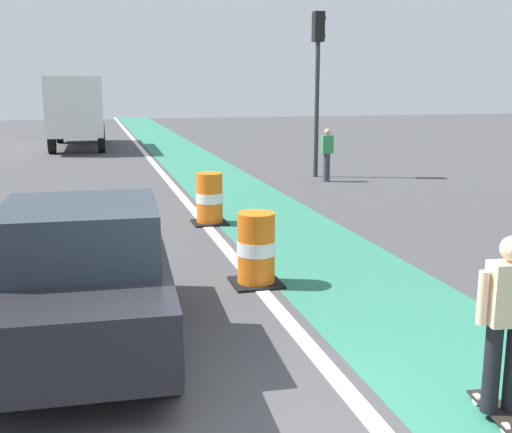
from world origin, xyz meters
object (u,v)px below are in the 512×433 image
Objects in this scene: skateboarder_on_lane at (506,323)px; delivery_truck_down_block at (77,108)px; pedestrian_crossing at (327,153)px; traffic_barrel_mid at (209,199)px; traffic_light_corner at (318,65)px; traffic_barrel_front at (256,250)px; parked_sedan_nearest at (84,277)px.

skateboarder_on_lane is 0.22× the size of delivery_truck_down_block.
traffic_barrel_mid is at bearing -132.96° from pedestrian_crossing.
traffic_light_corner reaches higher than skateboarder_on_lane.
skateboarder_on_lane reaches higher than pedestrian_crossing.
skateboarder_on_lane is 4.45m from traffic_barrel_front.
pedestrian_crossing is at bearing 62.99° from traffic_barrel_front.
traffic_light_corner is at bearing 65.25° from traffic_barrel_front.
traffic_light_corner is (4.70, 10.20, 2.97)m from traffic_barrel_front.
traffic_barrel_front and traffic_barrel_mid have the same top height.
skateboarder_on_lane is at bearing -103.92° from traffic_light_corner.
pedestrian_crossing is (4.68, 9.17, 0.33)m from traffic_barrel_front.
parked_sedan_nearest is (-3.56, 2.56, -0.08)m from skateboarder_on_lane.
delivery_truck_down_block reaches higher than parked_sedan_nearest.
pedestrian_crossing reaches higher than traffic_barrel_front.
parked_sedan_nearest reaches higher than skateboarder_on_lane.
parked_sedan_nearest is 13.03m from pedestrian_crossing.
delivery_truck_down_block is at bearing 90.74° from parked_sedan_nearest.
traffic_light_corner is at bearing 59.07° from parked_sedan_nearest.
traffic_light_corner is (7.45, -11.50, 1.65)m from delivery_truck_down_block.
delivery_truck_down_block is (-2.75, 21.70, 1.31)m from traffic_barrel_front.
skateboarder_on_lane is 0.33× the size of traffic_light_corner.
traffic_barrel_mid is (2.55, 6.00, -0.30)m from parked_sedan_nearest.
skateboarder_on_lane is 1.55× the size of traffic_barrel_mid.
traffic_light_corner is (4.60, 5.93, 2.97)m from traffic_barrel_mid.
parked_sedan_nearest is 6.53m from traffic_barrel_mid.
traffic_barrel_front is at bearing -117.01° from pedestrian_crossing.
traffic_light_corner is at bearing 76.08° from skateboarder_on_lane.
traffic_barrel_mid is (-1.00, 8.56, -0.38)m from skateboarder_on_lane.
pedestrian_crossing reaches higher than traffic_barrel_mid.
skateboarder_on_lane reaches higher than traffic_barrel_front.
parked_sedan_nearest reaches higher than traffic_barrel_mid.
traffic_barrel_front is at bearing -91.43° from traffic_barrel_mid.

